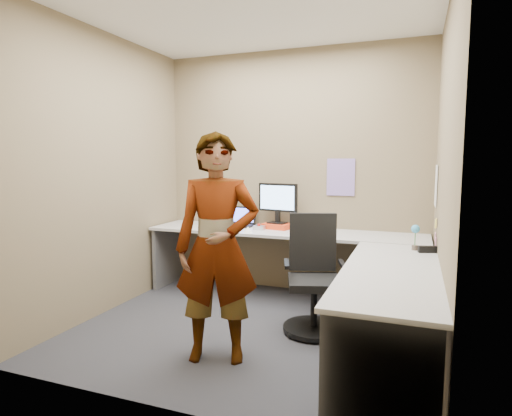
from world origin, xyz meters
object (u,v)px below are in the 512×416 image
at_px(monitor, 278,200).
at_px(office_chair, 314,284).
at_px(person, 217,248).
at_px(desk, 310,259).

relative_size(monitor, office_chair, 0.46).
relative_size(monitor, person, 0.27).
bearing_deg(monitor, person, -76.74).
bearing_deg(office_chair, monitor, 106.55).
height_order(monitor, office_chair, monitor).
distance_m(monitor, person, 1.70).
bearing_deg(office_chair, desk, 94.16).
distance_m(office_chair, person, 1.05).
bearing_deg(person, office_chair, 36.26).
height_order(desk, person, person).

